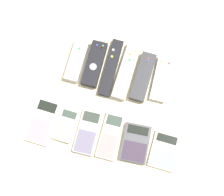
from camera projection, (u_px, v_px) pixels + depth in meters
name	position (u px, v px, depth m)	size (l,w,h in m)	color
ground_plane	(110.00, 107.00, 1.10)	(3.00, 3.00, 0.00)	beige
remote_0	(76.00, 61.00, 1.13)	(0.06, 0.15, 0.02)	#B7B7BC
remote_1	(95.00, 64.00, 1.13)	(0.06, 0.17, 0.03)	black
remote_2	(111.00, 68.00, 1.13)	(0.05, 0.22, 0.02)	black
remote_3	(126.00, 71.00, 1.12)	(0.06, 0.22, 0.03)	#B7B7BC
remote_4	(143.00, 77.00, 1.12)	(0.06, 0.18, 0.03)	#333338
remote_5	(161.00, 79.00, 1.12)	(0.06, 0.17, 0.02)	silver
calculator_0	(43.00, 121.00, 1.09)	(0.09, 0.16, 0.01)	silver
calculator_1	(66.00, 125.00, 1.08)	(0.07, 0.12, 0.02)	silver
calculator_2	(88.00, 132.00, 1.08)	(0.07, 0.15, 0.01)	#B2B2B7
calculator_3	(110.00, 136.00, 1.07)	(0.07, 0.16, 0.02)	silver
calculator_4	(135.00, 143.00, 1.06)	(0.09, 0.13, 0.02)	#4C4C51
calculator_5	(164.00, 151.00, 1.06)	(0.09, 0.13, 0.01)	beige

